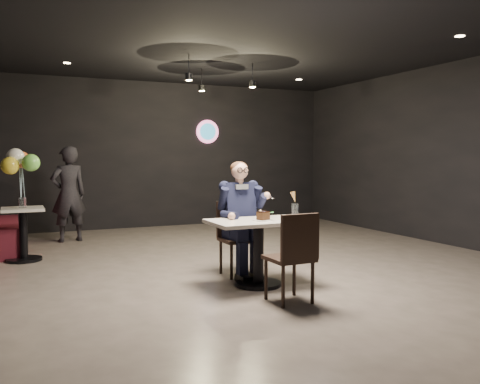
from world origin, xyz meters
name	(u,v)px	position (x,y,z in m)	size (l,w,h in m)	color
floor	(270,268)	(0.00, 0.00, 0.00)	(9.00, 9.00, 0.00)	slate
wall_sign	(207,132)	(0.80, 4.47, 2.00)	(0.50, 0.06, 0.50)	pink
pendant_lights	(214,70)	(0.00, 2.00, 2.88)	(1.40, 1.20, 0.36)	black
main_table	(258,253)	(-0.54, -0.77, 0.38)	(1.10, 0.70, 0.75)	silver
chair_far	(239,238)	(-0.54, -0.22, 0.46)	(0.42, 0.46, 0.92)	black
chair_near	(289,256)	(-0.54, -1.47, 0.46)	(0.42, 0.46, 0.92)	black
seated_man	(239,217)	(-0.54, -0.22, 0.72)	(0.60, 0.80, 1.44)	black
dessert_plate	(262,220)	(-0.53, -0.85, 0.76)	(0.21, 0.21, 0.01)	white
cake_slice	(263,216)	(-0.53, -0.86, 0.80)	(0.12, 0.10, 0.08)	black
mint_leaf	(271,212)	(-0.44, -0.88, 0.84)	(0.06, 0.04, 0.01)	green
sundae_glass	(295,211)	(-0.11, -0.84, 0.84)	(0.08, 0.08, 0.17)	silver
wafer_cone	(294,197)	(-0.10, -0.80, 0.99)	(0.06, 0.06, 0.13)	#B8864B
booth_bench	(1,219)	(-3.25, 2.80, 0.49)	(0.49, 1.96, 0.98)	#480F1A
side_table	(24,236)	(-2.95, 1.80, 0.35)	(0.55, 0.55, 0.69)	silver
balloon_vase	(22,202)	(-2.95, 1.80, 0.82)	(0.10, 0.10, 0.15)	silver
balloon_bunch	(22,171)	(-2.95, 1.80, 1.26)	(0.44, 0.44, 0.72)	yellow
passerby	(69,194)	(-2.20, 3.26, 0.82)	(0.60, 0.39, 1.64)	black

